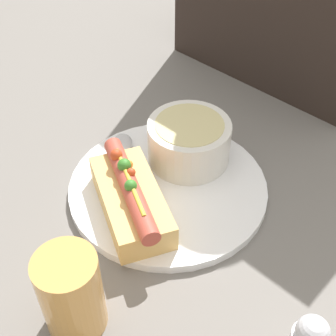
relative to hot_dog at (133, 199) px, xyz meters
name	(u,v)px	position (x,y,z in m)	size (l,w,h in m)	color
ground_plane	(168,191)	(0.00, 0.06, -0.04)	(4.00, 4.00, 0.00)	slate
dinner_plate	(168,187)	(0.00, 0.06, -0.03)	(0.26, 0.26, 0.01)	white
hot_dog	(133,199)	(0.00, 0.00, 0.00)	(0.16, 0.13, 0.06)	#DBAD60
soup_bowl	(189,140)	(-0.02, 0.12, 0.01)	(0.11, 0.11, 0.06)	silver
spoon	(123,155)	(-0.08, 0.06, -0.02)	(0.14, 0.12, 0.01)	#B7B7BC
drinking_glass	(71,294)	(0.06, -0.13, 0.01)	(0.06, 0.06, 0.10)	#D8994C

